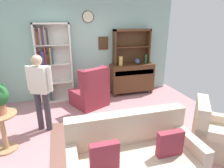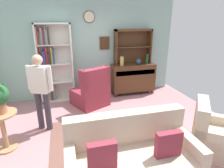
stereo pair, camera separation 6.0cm
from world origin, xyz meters
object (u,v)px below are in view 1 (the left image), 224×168
at_px(sideboard_hutch, 132,42).
at_px(armchair_floral, 215,135).
at_px(wingback_chair, 91,92).
at_px(bookshelf, 51,64).
at_px(vase_round, 137,61).
at_px(plant_stand, 3,128).
at_px(book_stack, 114,125).
at_px(sideboard, 132,77).
at_px(couch_floral, 133,159).
at_px(person_reading, 40,88).
at_px(bottle_wine, 146,59).
at_px(vase_tall, 121,61).
at_px(coffee_table, 119,127).

relative_size(sideboard_hutch, armchair_floral, 1.02).
bearing_deg(wingback_chair, bookshelf, 145.70).
bearing_deg(wingback_chair, vase_round, 17.97).
height_order(sideboard_hutch, vase_round, sideboard_hutch).
relative_size(vase_round, plant_stand, 0.25).
distance_m(sideboard_hutch, book_stack, 3.01).
distance_m(wingback_chair, plant_stand, 2.20).
distance_m(sideboard, armchair_floral, 2.94).
relative_size(couch_floral, person_reading, 1.16).
distance_m(sideboard_hutch, couch_floral, 3.62).
xyz_separation_m(armchair_floral, person_reading, (-2.83, 1.52, 0.62)).
bearing_deg(person_reading, bookshelf, 82.39).
xyz_separation_m(sideboard_hutch, vase_round, (0.13, -0.18, -0.55)).
bearing_deg(bottle_wine, person_reading, -155.66).
relative_size(sideboard_hutch, wingback_chair, 1.04).
distance_m(vase_tall, armchair_floral, 3.02).
relative_size(wingback_chair, person_reading, 0.68).
bearing_deg(bookshelf, vase_tall, -4.90).
bearing_deg(vase_round, bookshelf, 176.47).
height_order(bookshelf, sideboard, bookshelf).
bearing_deg(plant_stand, book_stack, -15.31).
distance_m(vase_tall, coffee_table, 2.47).
relative_size(couch_floral, wingback_chair, 1.71).
height_order(vase_round, plant_stand, vase_round).
xyz_separation_m(bottle_wine, person_reading, (-2.88, -1.30, -0.16)).
xyz_separation_m(plant_stand, person_reading, (0.63, 0.49, 0.48)).
xyz_separation_m(vase_tall, plant_stand, (-2.73, -1.80, -0.62)).
relative_size(armchair_floral, wingback_chair, 1.02).
xyz_separation_m(bookshelf, book_stack, (1.00, -2.46, -0.59)).
height_order(couch_floral, armchair_floral, couch_floral).
bearing_deg(armchair_floral, person_reading, 151.77).
distance_m(armchair_floral, book_stack, 1.73).
relative_size(vase_round, couch_floral, 0.09).
bearing_deg(sideboard_hutch, vase_round, -53.52).
bearing_deg(book_stack, bottle_wine, 53.71).
xyz_separation_m(sideboard_hutch, armchair_floral, (0.35, -3.02, -1.27)).
bearing_deg(book_stack, person_reading, 140.38).
distance_m(bookshelf, sideboard, 2.36).
height_order(armchair_floral, person_reading, person_reading).
xyz_separation_m(sideboard_hutch, plant_stand, (-3.12, -1.99, -1.13)).
bearing_deg(sideboard_hutch, bookshelf, -179.34).
distance_m(bottle_wine, couch_floral, 3.47).
xyz_separation_m(wingback_chair, coffee_table, (0.18, -1.76, -0.03)).
distance_m(bookshelf, book_stack, 2.72).
height_order(bottle_wine, coffee_table, bottle_wine).
bearing_deg(plant_stand, wingback_chair, 37.17).
bearing_deg(sideboard_hutch, armchair_floral, -83.47).
bearing_deg(armchair_floral, wingback_chair, 125.88).
xyz_separation_m(vase_round, wingback_chair, (-1.49, -0.48, -0.62)).
height_order(bookshelf, sideboard_hutch, bookshelf).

